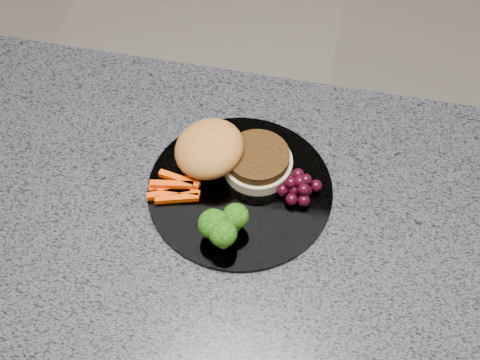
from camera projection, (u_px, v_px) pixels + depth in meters
name	position (u px, v px, depth m)	size (l,w,h in m)	color
countertop	(293.00, 253.00, 0.91)	(1.20, 0.60, 0.04)	#4D4E57
plate	(240.00, 189.00, 0.94)	(0.26, 0.26, 0.01)	white
burger	(226.00, 155.00, 0.94)	(0.20, 0.14, 0.05)	#CEB791
carrot_sticks	(175.00, 188.00, 0.93)	(0.07, 0.05, 0.02)	#FE4704
broccoli	(222.00, 225.00, 0.87)	(0.06, 0.07, 0.05)	olive
grape_bunch	(299.00, 187.00, 0.92)	(0.06, 0.05, 0.03)	black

